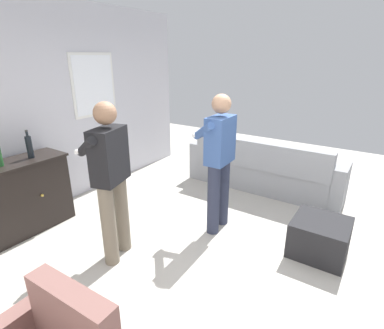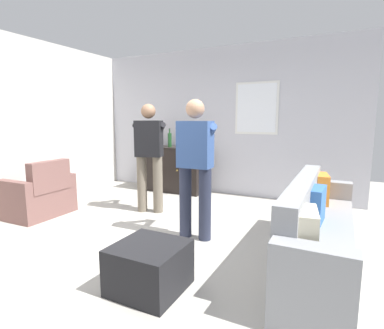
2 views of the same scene
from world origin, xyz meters
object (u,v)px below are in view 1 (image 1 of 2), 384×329
at_px(person_standing_left, 110,176).
at_px(person_standing_right, 219,158).
at_px(sideboard_cabinet, 10,201).
at_px(ottoman, 319,237).
at_px(bottle_wine_green, 29,146).
at_px(couch, 261,170).

relative_size(person_standing_left, person_standing_right, 1.00).
height_order(sideboard_cabinet, person_standing_right, person_standing_right).
bearing_deg(person_standing_left, sideboard_cabinet, 106.99).
bearing_deg(ottoman, person_standing_left, 124.39).
height_order(sideboard_cabinet, bottle_wine_green, bottle_wine_green).
bearing_deg(ottoman, bottle_wine_green, 112.85).
bearing_deg(sideboard_cabinet, couch, -34.65).
xyz_separation_m(bottle_wine_green, ottoman, (1.33, -3.15, -0.85)).
bearing_deg(person_standing_left, bottle_wine_green, 93.10).
height_order(couch, person_standing_left, person_standing_left).
bearing_deg(sideboard_cabinet, ottoman, -62.31).
distance_m(sideboard_cabinet, bottle_wine_green, 0.68).
relative_size(bottle_wine_green, person_standing_left, 0.21).
height_order(bottle_wine_green, person_standing_right, person_standing_right).
distance_m(bottle_wine_green, person_standing_left, 1.32).
relative_size(couch, ottoman, 4.32).
xyz_separation_m(couch, person_standing_left, (-2.49, 0.67, 0.60)).
bearing_deg(couch, ottoman, -136.75).
distance_m(sideboard_cabinet, ottoman, 3.59).
xyz_separation_m(sideboard_cabinet, person_standing_left, (0.41, -1.34, 0.48)).
bearing_deg(person_standing_right, sideboard_cabinet, 127.53).
bearing_deg(sideboard_cabinet, person_standing_left, -73.01).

